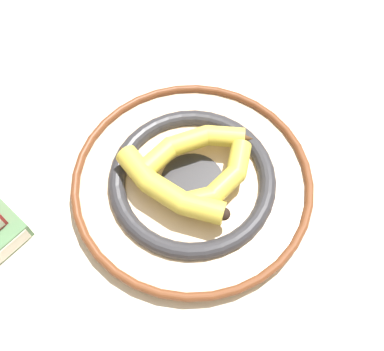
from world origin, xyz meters
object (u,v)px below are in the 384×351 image
at_px(banana_a, 193,144).
at_px(banana_c, 219,183).
at_px(banana_b, 166,188).
at_px(decorative_bowl, 192,181).

xyz_separation_m(banana_a, banana_c, (-0.05, -0.07, -0.00)).
distance_m(banana_a, banana_b, 0.09).
height_order(banana_a, banana_c, same).
relative_size(decorative_bowl, banana_a, 2.59).
relative_size(banana_a, banana_c, 0.91).
height_order(decorative_bowl, banana_b, banana_b).
bearing_deg(banana_b, decorative_bowl, 71.82).
relative_size(banana_b, banana_c, 1.28).
bearing_deg(banana_a, banana_c, 98.30).
height_order(banana_a, banana_b, banana_b).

